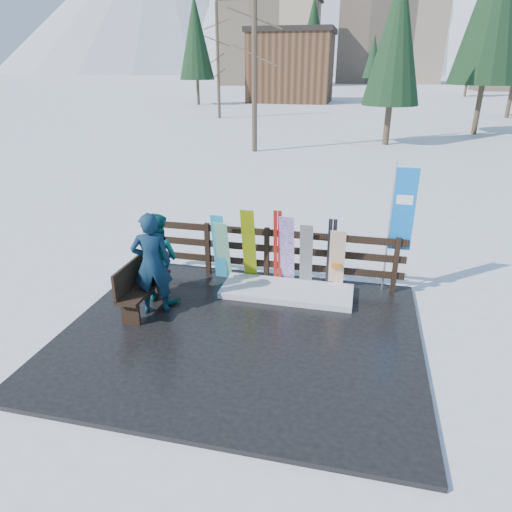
% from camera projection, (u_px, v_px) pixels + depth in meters
% --- Properties ---
extents(ground, '(700.00, 700.00, 0.00)m').
position_uv_depth(ground, '(240.00, 337.00, 7.82)').
color(ground, white).
rests_on(ground, ground).
extents(deck, '(6.00, 5.00, 0.08)m').
position_uv_depth(deck, '(240.00, 335.00, 7.81)').
color(deck, black).
rests_on(deck, ground).
extents(fence, '(5.60, 0.10, 1.15)m').
position_uv_depth(fence, '(267.00, 250.00, 9.52)').
color(fence, black).
rests_on(fence, deck).
extents(snow_patch, '(2.59, 1.00, 0.12)m').
position_uv_depth(snow_patch, '(287.00, 291.00, 9.09)').
color(snow_patch, white).
rests_on(snow_patch, deck).
extents(bench, '(0.41, 1.50, 0.97)m').
position_uv_depth(bench, '(141.00, 283.00, 8.42)').
color(bench, black).
rests_on(bench, deck).
extents(snowboard_0, '(0.26, 0.27, 1.45)m').
position_uv_depth(snowboard_0, '(219.00, 247.00, 9.50)').
color(snowboard_0, '#269ECC').
rests_on(snowboard_0, deck).
extents(snowboard_1, '(0.28, 0.33, 1.31)m').
position_uv_depth(snowboard_1, '(223.00, 251.00, 9.51)').
color(snowboard_1, silver).
rests_on(snowboard_1, deck).
extents(snowboard_2, '(0.27, 0.38, 1.62)m').
position_uv_depth(snowboard_2, '(249.00, 246.00, 9.33)').
color(snowboard_2, '#DEFC00').
rests_on(snowboard_2, deck).
extents(snowboard_3, '(0.28, 0.43, 1.55)m').
position_uv_depth(snowboard_3, '(287.00, 251.00, 9.18)').
color(snowboard_3, white).
rests_on(snowboard_3, deck).
extents(snowboard_4, '(0.25, 0.29, 1.39)m').
position_uv_depth(snowboard_4, '(306.00, 256.00, 9.13)').
color(snowboard_4, black).
rests_on(snowboard_4, deck).
extents(snowboard_5, '(0.30, 0.34, 1.33)m').
position_uv_depth(snowboard_5, '(337.00, 260.00, 9.01)').
color(snowboard_5, white).
rests_on(snowboard_5, deck).
extents(ski_pair_a, '(0.16, 0.16, 1.60)m').
position_uv_depth(ski_pair_a, '(278.00, 247.00, 9.27)').
color(ski_pair_a, maroon).
rests_on(ski_pair_a, deck).
extents(ski_pair_b, '(0.17, 0.15, 1.51)m').
position_uv_depth(ski_pair_b, '(331.00, 254.00, 9.06)').
color(ski_pair_b, black).
rests_on(ski_pair_b, deck).
extents(rental_flag, '(0.45, 0.04, 2.60)m').
position_uv_depth(rental_flag, '(400.00, 215.00, 8.66)').
color(rental_flag, silver).
rests_on(rental_flag, deck).
extents(person_front, '(0.82, 0.69, 1.90)m').
position_uv_depth(person_front, '(152.00, 264.00, 8.13)').
color(person_front, '#103548').
rests_on(person_front, deck).
extents(person_back, '(1.01, 0.90, 1.74)m').
position_uv_depth(person_back, '(158.00, 258.00, 8.61)').
color(person_back, '#0E5C55').
rests_on(person_back, deck).
extents(resort_buildings, '(73.00, 87.60, 22.60)m').
position_uv_depth(resort_buildings, '(370.00, 41.00, 107.54)').
color(resort_buildings, tan).
rests_on(resort_buildings, ground).
extents(trees, '(42.16, 68.78, 12.68)m').
position_uv_depth(trees, '(393.00, 50.00, 49.21)').
color(trees, '#382B1E').
rests_on(trees, ground).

